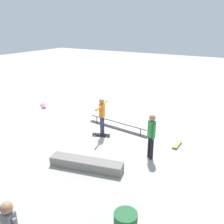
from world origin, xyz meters
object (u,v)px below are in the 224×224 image
object	(u,v)px
loose_skateboard_pink	(43,105)
skate_ledge	(86,164)
loose_skateboard_natural	(177,144)
grind_rail	(117,126)
bystander_green_shirt	(151,134)
skateboard_main	(101,134)
skater_main	(102,114)

from	to	relation	value
loose_skateboard_pink	skate_ledge	bearing A→B (deg)	2.60
skate_ledge	loose_skateboard_natural	distance (m)	3.95
loose_skateboard_pink	loose_skateboard_natural	bearing A→B (deg)	30.41
grind_rail	loose_skateboard_natural	xyz separation A→B (m)	(-2.97, 0.25, -0.08)
loose_skateboard_natural	grind_rail	bearing A→B (deg)	-94.26
bystander_green_shirt	loose_skateboard_pink	bearing A→B (deg)	21.41
bystander_green_shirt	skate_ledge	bearing A→B (deg)	85.40
skateboard_main	loose_skateboard_natural	world-z (taller)	same
loose_skateboard_pink	loose_skateboard_natural	size ratio (longest dim) A/B	0.95
grind_rail	skate_ledge	distance (m)	3.60
skater_main	skateboard_main	world-z (taller)	skater_main
bystander_green_shirt	loose_skateboard_pink	size ratio (longest dim) A/B	2.26
skate_ledge	loose_skateboard_natural	bearing A→B (deg)	-124.24
loose_skateboard_pink	loose_skateboard_natural	world-z (taller)	same
skate_ledge	skateboard_main	xyz separation A→B (m)	(0.96, -2.44, -0.09)
skater_main	skateboard_main	size ratio (longest dim) A/B	2.09
skateboard_main	loose_skateboard_natural	size ratio (longest dim) A/B	1.02
skateboard_main	bystander_green_shirt	xyz separation A→B (m)	(-2.60, 0.66, 0.90)
bystander_green_shirt	loose_skateboard_pink	world-z (taller)	bystander_green_shirt
loose_skateboard_pink	skater_main	bearing A→B (deg)	19.55
grind_rail	skate_ledge	world-z (taller)	grind_rail
skater_main	skate_ledge	bearing A→B (deg)	-171.52
loose_skateboard_pink	loose_skateboard_natural	distance (m)	8.47
grind_rail	bystander_green_shirt	bearing A→B (deg)	149.85
skateboard_main	bystander_green_shirt	world-z (taller)	bystander_green_shirt
loose_skateboard_pink	skateboard_main	bearing A→B (deg)	18.45
skateboard_main	loose_skateboard_natural	distance (m)	3.29
skater_main	bystander_green_shirt	world-z (taller)	bystander_green_shirt
grind_rail	skater_main	distance (m)	1.31
grind_rail	skateboard_main	xyz separation A→B (m)	(0.22, 1.08, -0.08)
skateboard_main	bystander_green_shirt	distance (m)	2.83
loose_skateboard_pink	bystander_green_shirt	bearing A→B (deg)	19.57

